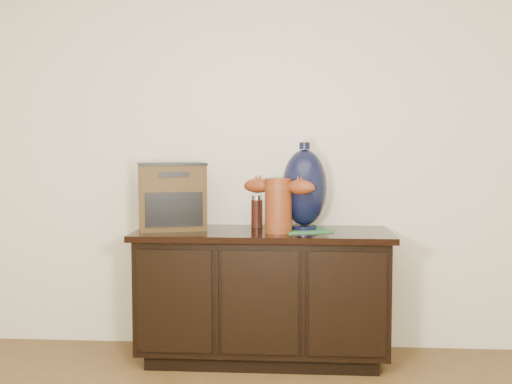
# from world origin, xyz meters

# --- Properties ---
(room) EXTENTS (5.00, 5.00, 5.00)m
(room) POSITION_xyz_m (0.00, 0.00, 1.30)
(room) COLOR brown
(room) RESTS_ON ground
(sideboard) EXTENTS (1.46, 0.56, 0.75)m
(sideboard) POSITION_xyz_m (0.00, 2.23, 0.39)
(sideboard) COLOR black
(sideboard) RESTS_ON ground
(terracotta_vessel) EXTENTS (0.42, 0.23, 0.31)m
(terracotta_vessel) POSITION_xyz_m (0.09, 2.15, 0.93)
(terracotta_vessel) COLOR brown
(terracotta_vessel) RESTS_ON sideboard
(tv_radio) EXTENTS (0.46, 0.41, 0.39)m
(tv_radio) POSITION_xyz_m (-0.54, 2.28, 0.95)
(tv_radio) COLOR #3C280F
(tv_radio) RESTS_ON sideboard
(green_mat) EXTENTS (0.34, 0.34, 0.01)m
(green_mat) POSITION_xyz_m (0.24, 2.26, 0.76)
(green_mat) COLOR #2F693C
(green_mat) RESTS_ON sideboard
(lamp_base) EXTENTS (0.32, 0.32, 0.50)m
(lamp_base) POSITION_xyz_m (0.24, 2.26, 1.00)
(lamp_base) COLOR black
(lamp_base) RESTS_ON green_mat
(spray_can) EXTENTS (0.07, 0.07, 0.19)m
(spray_can) POSITION_xyz_m (-0.05, 2.38, 0.85)
(spray_can) COLOR #52190E
(spray_can) RESTS_ON sideboard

